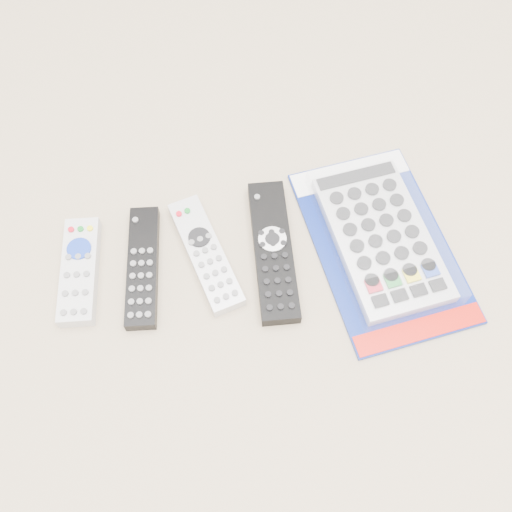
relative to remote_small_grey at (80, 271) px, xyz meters
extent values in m
plane|color=tan|center=(0.21, -0.02, -0.01)|extent=(5.00, 5.00, 0.00)
cube|color=silver|center=(0.00, 0.00, 0.00)|extent=(0.08, 0.17, 0.02)
cylinder|color=#1735AE|center=(0.00, 0.03, 0.01)|extent=(0.04, 0.04, 0.00)
cube|color=black|center=(0.09, -0.01, 0.00)|extent=(0.08, 0.20, 0.02)
cube|color=silver|center=(0.18, -0.01, 0.00)|extent=(0.08, 0.20, 0.02)
cylinder|color=black|center=(0.18, 0.01, 0.01)|extent=(0.04, 0.04, 0.00)
cube|color=black|center=(0.28, -0.03, 0.00)|extent=(0.09, 0.23, 0.02)
cylinder|color=silver|center=(0.28, -0.02, 0.01)|extent=(0.05, 0.05, 0.00)
cube|color=navy|center=(0.44, -0.06, -0.01)|extent=(0.21, 0.32, 0.01)
cube|color=white|center=(0.43, 0.08, -0.01)|extent=(0.19, 0.05, 0.00)
cube|color=red|center=(0.45, -0.20, -0.01)|extent=(0.19, 0.04, 0.00)
cube|color=silver|center=(0.44, -0.05, 0.00)|extent=(0.15, 0.25, 0.02)
cube|color=white|center=(0.44, -0.05, 0.01)|extent=(0.16, 0.27, 0.04)
camera|label=1|loc=(0.16, -0.41, 0.74)|focal=40.00mm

